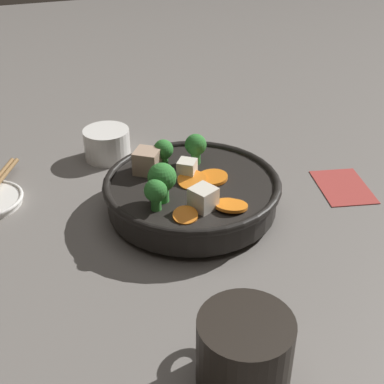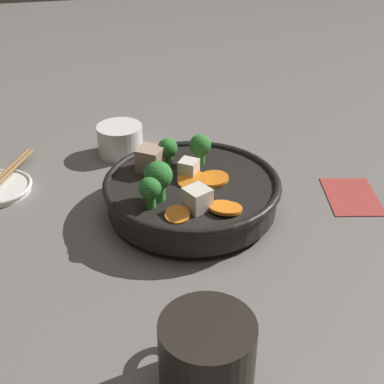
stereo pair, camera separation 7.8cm
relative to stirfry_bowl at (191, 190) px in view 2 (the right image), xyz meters
name	(u,v)px [view 2 (the right image)]	position (x,y,z in m)	size (l,w,h in m)	color
ground_plane	(192,211)	(0.00, 0.00, -0.04)	(3.00, 3.00, 0.00)	slate
stirfry_bowl	(191,190)	(0.00, 0.00, 0.00)	(0.26, 0.26, 0.11)	black
tea_cup	(120,140)	(0.21, 0.08, -0.01)	(0.08, 0.08, 0.05)	white
dark_mug	(207,354)	(-0.30, 0.05, 0.00)	(0.12, 0.09, 0.08)	black
napkin	(352,196)	(-0.02, -0.25, -0.04)	(0.12, 0.10, 0.00)	#A33833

